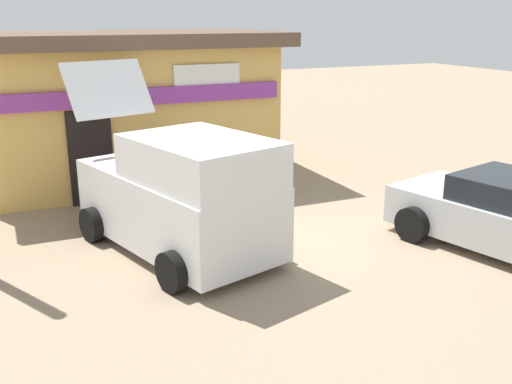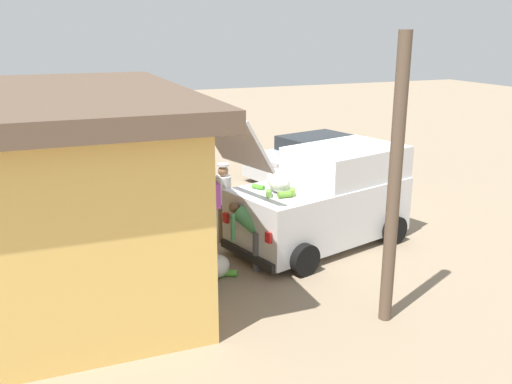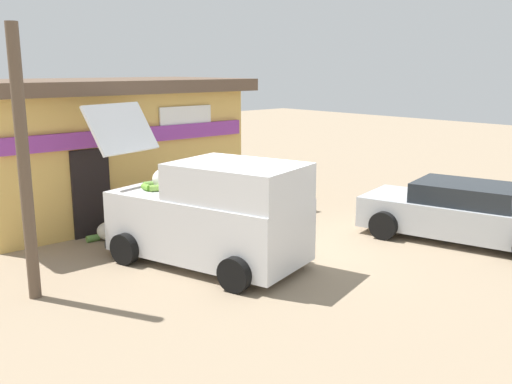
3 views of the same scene
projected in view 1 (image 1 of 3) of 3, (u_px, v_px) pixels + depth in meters
The scene contains 7 objects.
ground_plane at pixel (260, 248), 10.17m from camera, with size 60.00×60.00×0.00m, color gray.
storefront_bar at pixel (127, 106), 13.99m from camera, with size 7.20×4.17×3.48m.
delivery_van at pixel (181, 195), 9.73m from camera, with size 2.90×4.75×3.04m.
vendor_standing at pixel (199, 164), 11.83m from camera, with size 0.48×0.48×1.72m.
customer_bending at pixel (124, 183), 11.25m from camera, with size 0.74×0.74×1.26m.
unloaded_banana_pile at pixel (105, 202), 12.04m from camera, with size 0.85×0.84×0.43m.
paint_bucket at pixel (244, 195), 12.64m from camera, with size 0.28×0.28×0.31m, color blue.
Camera 1 is at (-4.05, -8.54, 3.88)m, focal length 41.32 mm.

